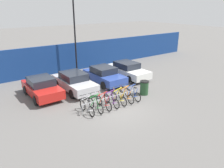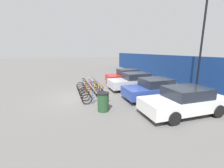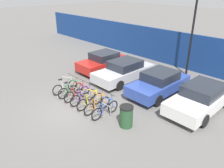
# 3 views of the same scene
# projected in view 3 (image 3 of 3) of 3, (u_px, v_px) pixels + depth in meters

# --- Properties ---
(ground_plane) EXTENTS (120.00, 120.00, 0.00)m
(ground_plane) POSITION_uv_depth(u_px,v_px,m) (76.00, 107.00, 11.66)
(ground_plane) COLOR #605E5B
(hoarding_wall) EXTENTS (36.00, 0.16, 2.72)m
(hoarding_wall) POSITION_uv_depth(u_px,v_px,m) (176.00, 49.00, 17.02)
(hoarding_wall) COLOR navy
(hoarding_wall) RESTS_ON ground
(bike_rack) EXTENTS (4.14, 0.04, 0.57)m
(bike_rack) POSITION_uv_depth(u_px,v_px,m) (85.00, 94.00, 11.91)
(bike_rack) COLOR gray
(bike_rack) RESTS_ON ground
(bicycle_silver) EXTENTS (0.68, 1.71, 1.05)m
(bicycle_silver) POSITION_uv_depth(u_px,v_px,m) (65.00, 87.00, 13.05)
(bicycle_silver) COLOR black
(bicycle_silver) RESTS_ON ground
(bicycle_green) EXTENTS (0.68, 1.71, 1.05)m
(bicycle_green) POSITION_uv_depth(u_px,v_px,m) (71.00, 90.00, 12.65)
(bicycle_green) COLOR black
(bicycle_green) RESTS_ON ground
(bicycle_red) EXTENTS (0.68, 1.71, 1.05)m
(bicycle_red) POSITION_uv_depth(u_px,v_px,m) (77.00, 93.00, 12.25)
(bicycle_red) COLOR black
(bicycle_red) RESTS_ON ground
(bicycle_purple) EXTENTS (0.68, 1.71, 1.05)m
(bicycle_purple) POSITION_uv_depth(u_px,v_px,m) (83.00, 97.00, 11.86)
(bicycle_purple) COLOR black
(bicycle_purple) RESTS_ON ground
(bicycle_yellow) EXTENTS (0.68, 1.71, 1.05)m
(bicycle_yellow) POSITION_uv_depth(u_px,v_px,m) (90.00, 101.00, 11.46)
(bicycle_yellow) COLOR black
(bicycle_yellow) RESTS_ON ground
(bicycle_orange) EXTENTS (0.68, 1.71, 1.05)m
(bicycle_orange) POSITION_uv_depth(u_px,v_px,m) (97.00, 105.00, 11.06)
(bicycle_orange) COLOR black
(bicycle_orange) RESTS_ON ground
(bicycle_blue) EXTENTS (0.68, 1.71, 1.05)m
(bicycle_blue) POSITION_uv_depth(u_px,v_px,m) (105.00, 109.00, 10.67)
(bicycle_blue) COLOR black
(bicycle_blue) RESTS_ON ground
(car_red) EXTENTS (1.91, 3.92, 1.40)m
(car_red) POSITION_uv_depth(u_px,v_px,m) (103.00, 62.00, 16.34)
(car_red) COLOR red
(car_red) RESTS_ON ground
(car_silver) EXTENTS (1.91, 4.36, 1.40)m
(car_silver) POSITION_uv_depth(u_px,v_px,m) (124.00, 71.00, 14.58)
(car_silver) COLOR #B7B7BC
(car_silver) RESTS_ON ground
(car_blue) EXTENTS (1.91, 4.10, 1.40)m
(car_blue) POSITION_uv_depth(u_px,v_px,m) (159.00, 83.00, 12.78)
(car_blue) COLOR #2D479E
(car_blue) RESTS_ON ground
(car_white) EXTENTS (1.91, 4.46, 1.40)m
(car_white) POSITION_uv_depth(u_px,v_px,m) (201.00, 98.00, 11.12)
(car_white) COLOR silver
(car_white) RESTS_ON ground
(lamp_post) EXTENTS (0.24, 0.44, 7.02)m
(lamp_post) POSITION_uv_depth(u_px,v_px,m) (194.00, 19.00, 14.27)
(lamp_post) COLOR black
(lamp_post) RESTS_ON ground
(trash_bin) EXTENTS (0.63, 0.63, 1.03)m
(trash_bin) POSITION_uv_depth(u_px,v_px,m) (126.00, 116.00, 9.86)
(trash_bin) COLOR #234728
(trash_bin) RESTS_ON ground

